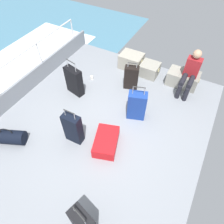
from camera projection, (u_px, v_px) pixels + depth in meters
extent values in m
cube|color=gray|center=(102.00, 124.00, 4.57)|extent=(4.40, 5.20, 0.06)
cube|color=gray|center=(26.00, 85.00, 5.06)|extent=(0.06, 5.20, 0.45)
cylinder|color=silver|center=(42.00, 61.00, 5.25)|extent=(0.04, 0.04, 1.00)
cylinder|color=silver|center=(73.00, 36.00, 6.04)|extent=(0.04, 0.04, 1.00)
cylinder|color=silver|center=(14.00, 58.00, 4.47)|extent=(0.04, 4.16, 0.04)
cube|color=#9E9989|center=(131.00, 61.00, 5.74)|extent=(0.61, 0.49, 0.41)
torus|color=tan|center=(121.00, 55.00, 5.77)|extent=(0.02, 0.12, 0.12)
torus|color=tan|center=(142.00, 62.00, 5.58)|extent=(0.02, 0.12, 0.12)
cube|color=gray|center=(149.00, 69.00, 5.54)|extent=(0.48, 0.46, 0.34)
torus|color=tan|center=(141.00, 65.00, 5.57)|extent=(0.02, 0.12, 0.12)
torus|color=tan|center=(159.00, 70.00, 5.41)|extent=(0.02, 0.12, 0.12)
cube|color=gray|center=(179.00, 78.00, 5.29)|extent=(0.58, 0.45, 0.38)
torus|color=tan|center=(168.00, 72.00, 5.32)|extent=(0.02, 0.12, 0.12)
torus|color=tan|center=(192.00, 79.00, 5.14)|extent=(0.02, 0.12, 0.12)
cube|color=gray|center=(188.00, 80.00, 5.23)|extent=(0.50, 0.46, 0.38)
torus|color=tan|center=(179.00, 74.00, 5.26)|extent=(0.02, 0.12, 0.12)
torus|color=tan|center=(199.00, 81.00, 5.10)|extent=(0.02, 0.12, 0.12)
cube|color=maroon|center=(193.00, 67.00, 4.88)|extent=(0.34, 0.20, 0.48)
sphere|color=tan|center=(197.00, 54.00, 4.61)|extent=(0.20, 0.20, 0.20)
cylinder|color=black|center=(191.00, 82.00, 4.83)|extent=(0.12, 0.40, 0.12)
cylinder|color=black|center=(186.00, 94.00, 4.89)|extent=(0.11, 0.11, 0.38)
cylinder|color=black|center=(183.00, 80.00, 4.89)|extent=(0.12, 0.40, 0.12)
cylinder|color=black|center=(178.00, 92.00, 4.95)|extent=(0.11, 0.11, 0.38)
cube|color=navy|center=(137.00, 106.00, 4.44)|extent=(0.45, 0.35, 0.69)
cylinder|color=#A5A8AD|center=(133.00, 90.00, 4.11)|extent=(0.02, 0.02, 0.19)
cylinder|color=#A5A8AD|center=(145.00, 91.00, 4.09)|extent=(0.02, 0.02, 0.19)
cylinder|color=#2D2D2D|center=(139.00, 87.00, 4.03)|extent=(0.25, 0.10, 0.02)
cube|color=white|center=(138.00, 100.00, 4.47)|extent=(0.05, 0.02, 0.08)
cube|color=black|center=(73.00, 129.00, 4.02)|extent=(0.36, 0.19, 0.72)
cylinder|color=#A5A8AD|center=(65.00, 112.00, 3.72)|extent=(0.02, 0.02, 0.15)
cylinder|color=#A5A8AD|center=(74.00, 116.00, 3.66)|extent=(0.02, 0.02, 0.15)
cylinder|color=#2D2D2D|center=(69.00, 112.00, 3.63)|extent=(0.23, 0.02, 0.02)
cube|color=green|center=(74.00, 119.00, 3.93)|extent=(0.05, 0.01, 0.08)
cube|color=black|center=(131.00, 78.00, 5.11)|extent=(0.39, 0.30, 0.62)
cylinder|color=#A5A8AD|center=(128.00, 65.00, 4.84)|extent=(0.02, 0.02, 0.12)
cylinder|color=#A5A8AD|center=(137.00, 66.00, 4.81)|extent=(0.02, 0.02, 0.12)
cylinder|color=#2D2D2D|center=(133.00, 63.00, 4.78)|extent=(0.22, 0.09, 0.02)
cube|color=silver|center=(132.00, 68.00, 5.01)|extent=(0.05, 0.02, 0.08)
cube|color=black|center=(74.00, 81.00, 4.94)|extent=(0.48, 0.28, 0.72)
cylinder|color=#A5A8AD|center=(67.00, 63.00, 4.65)|extent=(0.02, 0.02, 0.21)
cylinder|color=#A5A8AD|center=(75.00, 68.00, 4.54)|extent=(0.02, 0.02, 0.21)
cylinder|color=#2D2D2D|center=(71.00, 61.00, 4.51)|extent=(0.29, 0.08, 0.02)
cube|color=silver|center=(77.00, 77.00, 4.94)|extent=(0.05, 0.02, 0.08)
cube|color=red|center=(106.00, 142.00, 4.10)|extent=(0.63, 0.78, 0.24)
cube|color=white|center=(109.00, 127.00, 4.30)|extent=(0.05, 0.02, 0.08)
cube|color=black|center=(83.00, 223.00, 2.95)|extent=(0.42, 0.30, 0.67)
cylinder|color=#A5A8AD|center=(74.00, 209.00, 2.69)|extent=(0.02, 0.02, 0.14)
cylinder|color=#A5A8AD|center=(85.00, 222.00, 2.59)|extent=(0.02, 0.02, 0.14)
cylinder|color=#2D2D2D|center=(79.00, 214.00, 2.59)|extent=(0.24, 0.08, 0.02)
cube|color=silver|center=(88.00, 216.00, 2.96)|extent=(0.05, 0.02, 0.08)
cylinder|color=black|center=(9.00, 137.00, 4.15)|extent=(0.71, 0.53, 0.29)
torus|color=black|center=(6.00, 132.00, 4.03)|extent=(0.24, 0.11, 0.25)
cylinder|color=white|center=(92.00, 78.00, 5.50)|extent=(0.08, 0.08, 0.10)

